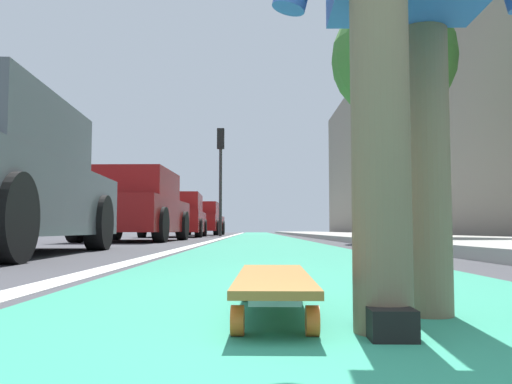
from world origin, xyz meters
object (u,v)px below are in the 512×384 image
object	(u,v)px
parked_car_far	(175,216)
traffic_light	(221,161)
street_tree_mid	(394,60)
parked_car_end	(202,219)
skateboard	(273,282)
parked_car_mid	(135,207)

from	to	relation	value
parked_car_far	traffic_light	world-z (taller)	traffic_light
traffic_light	street_tree_mid	bearing A→B (deg)	-156.92
parked_car_end	street_tree_mid	size ratio (longest dim) A/B	0.89
skateboard	street_tree_mid	world-z (taller)	street_tree_mid
traffic_light	skateboard	bearing A→B (deg)	-175.98
parked_car_far	skateboard	bearing A→B (deg)	-170.75
skateboard	traffic_light	world-z (taller)	traffic_light
street_tree_mid	skateboard	bearing A→B (deg)	163.20
parked_car_mid	traffic_light	distance (m)	9.83
parked_car_far	parked_car_end	world-z (taller)	parked_car_end
parked_car_far	parked_car_end	distance (m)	6.55
parked_car_end	traffic_light	bearing A→B (deg)	-164.29
parked_car_mid	parked_car_far	xyz separation A→B (m)	(6.94, 0.15, -0.02)
skateboard	parked_car_end	bearing A→B (deg)	6.06
skateboard	parked_car_far	world-z (taller)	parked_car_far
parked_car_mid	parked_car_end	world-z (taller)	parked_car_mid
parked_car_end	skateboard	bearing A→B (deg)	-173.94
parked_car_end	street_tree_mid	xyz separation A→B (m)	(-13.94, -5.36, 3.08)
skateboard	traffic_light	size ratio (longest dim) A/B	0.20
parked_car_far	parked_car_end	xyz separation A→B (m)	(6.55, -0.26, 0.02)
parked_car_end	street_tree_mid	world-z (taller)	street_tree_mid
parked_car_mid	traffic_light	world-z (taller)	traffic_light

